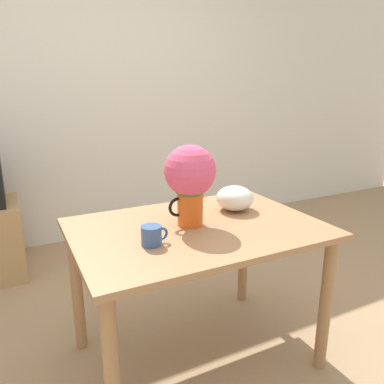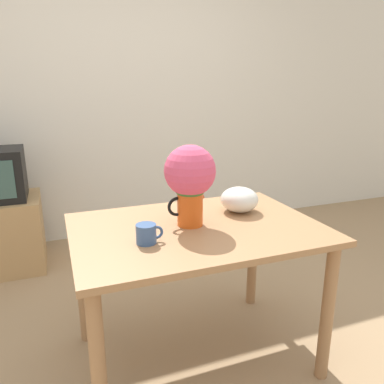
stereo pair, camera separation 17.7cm
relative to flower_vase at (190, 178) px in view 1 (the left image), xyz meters
name	(u,v)px [view 1 (the left image)]	position (x,y,z in m)	size (l,w,h in m)	color
ground_plane	(198,356)	(0.02, -0.04, -0.97)	(12.00, 12.00, 0.00)	#9E7F5B
wall_back	(97,96)	(0.02, 1.91, 0.33)	(8.00, 0.05, 2.60)	silver
table	(196,247)	(0.02, -0.03, -0.35)	(1.18, 0.83, 0.74)	#A3754C
flower_vase	(190,178)	(0.00, 0.00, 0.00)	(0.24, 0.24, 0.39)	#E05619
coffee_mug	(152,235)	(-0.25, -0.14, -0.19)	(0.12, 0.09, 0.08)	#385689
white_bowl	(235,198)	(0.32, 0.10, -0.17)	(0.20, 0.20, 0.13)	silver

